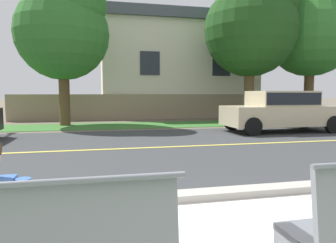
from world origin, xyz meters
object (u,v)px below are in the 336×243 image
(shade_tree_left, at_px, (254,23))
(shade_tree_centre, at_px, (315,25))
(car_beige_far, at_px, (281,109))
(shade_tree_far_left, at_px, (65,27))

(shade_tree_left, bearing_deg, shade_tree_centre, 6.71)
(shade_tree_centre, bearing_deg, shade_tree_left, -173.29)
(shade_tree_centre, bearing_deg, car_beige_far, -136.89)
(car_beige_far, distance_m, shade_tree_far_left, 9.73)
(shade_tree_centre, bearing_deg, shade_tree_far_left, -179.23)
(car_beige_far, xyz_separation_m, shade_tree_left, (0.85, 3.88, 4.05))
(shade_tree_left, height_order, shade_tree_centre, shade_tree_centre)
(shade_tree_far_left, distance_m, shade_tree_left, 8.94)
(car_beige_far, relative_size, shade_tree_left, 0.57)
(car_beige_far, height_order, shade_tree_left, shade_tree_left)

